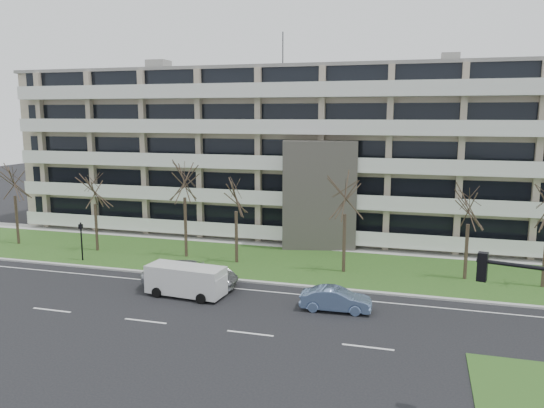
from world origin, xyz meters
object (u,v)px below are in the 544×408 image
(silver_pickup, at_px, (191,275))
(pedestrian_signal, at_px, (81,237))
(blue_sedan, at_px, (336,299))
(white_van, at_px, (187,278))

(silver_pickup, xyz_separation_m, pedestrian_signal, (-10.71, 3.61, 1.06))
(blue_sedan, distance_m, pedestrian_signal, 21.01)
(silver_pickup, height_order, pedestrian_signal, pedestrian_signal)
(silver_pickup, relative_size, white_van, 1.22)
(white_van, height_order, pedestrian_signal, pedestrian_signal)
(blue_sedan, relative_size, pedestrian_signal, 1.35)
(blue_sedan, height_order, white_van, white_van)
(blue_sedan, relative_size, white_van, 0.80)
(silver_pickup, distance_m, pedestrian_signal, 11.35)
(blue_sedan, xyz_separation_m, white_van, (-9.26, -0.05, 0.47))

